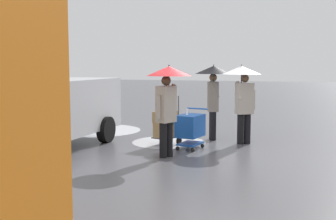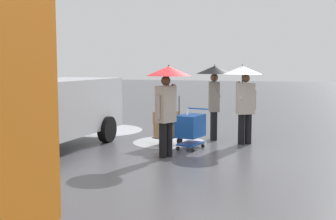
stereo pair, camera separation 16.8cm
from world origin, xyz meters
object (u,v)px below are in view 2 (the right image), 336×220
at_px(pedestrian_black_side, 214,85).
at_px(shopping_cart_vendor, 191,127).
at_px(cargo_van_parked_right, 34,105).
at_px(pedestrian_white_side, 167,89).
at_px(hand_dolly_boxes, 166,124).
at_px(pedestrian_pink_side, 244,86).

bearing_deg(pedestrian_black_side, shopping_cart_vendor, 80.14).
relative_size(cargo_van_parked_right, pedestrian_white_side, 2.49).
xyz_separation_m(cargo_van_parked_right, hand_dolly_boxes, (-2.67, -2.01, -0.62)).
distance_m(cargo_van_parked_right, hand_dolly_boxes, 3.40).
bearing_deg(pedestrian_pink_side, shopping_cart_vendor, 44.66).
bearing_deg(pedestrian_black_side, pedestrian_pink_side, 158.30).
bearing_deg(pedestrian_white_side, hand_dolly_boxes, -69.09).
xyz_separation_m(hand_dolly_boxes, pedestrian_white_side, (-0.51, 1.35, 1.03)).
bearing_deg(pedestrian_white_side, pedestrian_black_side, -101.52).
xyz_separation_m(pedestrian_black_side, pedestrian_white_side, (0.51, 2.52, 0.00)).
bearing_deg(cargo_van_parked_right, pedestrian_white_side, -168.25).
xyz_separation_m(hand_dolly_boxes, pedestrian_black_side, (-1.03, -1.17, 1.03)).
bearing_deg(pedestrian_white_side, pedestrian_pink_side, -122.81).
bearing_deg(pedestrian_pink_side, cargo_van_parked_right, 31.68).
bearing_deg(hand_dolly_boxes, shopping_cart_vendor, 158.39).
xyz_separation_m(cargo_van_parked_right, pedestrian_white_side, (-3.19, -0.66, 0.41)).
bearing_deg(shopping_cart_vendor, cargo_van_parked_right, 26.31).
distance_m(shopping_cart_vendor, pedestrian_pink_side, 1.90).
relative_size(pedestrian_black_side, pedestrian_white_side, 1.00).
height_order(shopping_cart_vendor, pedestrian_black_side, pedestrian_black_side).
bearing_deg(cargo_van_parked_right, shopping_cart_vendor, -153.69).
bearing_deg(shopping_cart_vendor, pedestrian_black_side, -99.86).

